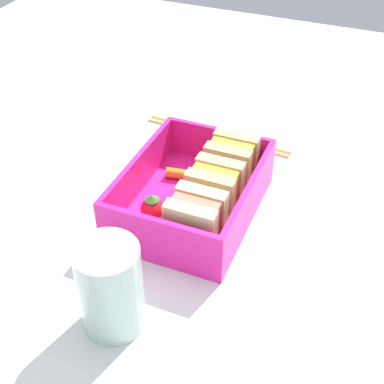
{
  "coord_description": "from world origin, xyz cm",
  "views": [
    {
      "loc": [
        41.61,
        17.15,
        38.89
      ],
      "look_at": [
        0.0,
        0.0,
        2.7
      ],
      "focal_mm": 50.0,
      "sensor_mm": 36.0,
      "label": 1
    }
  ],
  "objects": [
    {
      "name": "bento_tray",
      "position": [
        0.0,
        0.0,
        0.6
      ],
      "size": [
        17.75,
        13.37,
        1.2
      ],
      "primitive_type": "cube",
      "color": "#E41F8D",
      "rests_on": "ground_plane"
    },
    {
      "name": "bento_rim",
      "position": [
        0.0,
        0.0,
        3.48
      ],
      "size": [
        17.75,
        13.37,
        4.56
      ],
      "color": "#E41F8D",
      "rests_on": "bento_tray"
    },
    {
      "name": "strawberry_far_left",
      "position": [
        3.97,
        -2.84,
        2.6
      ],
      "size": [
        2.55,
        2.55,
        3.15
      ],
      "color": "red",
      "rests_on": "bento_tray"
    },
    {
      "name": "ground_plane",
      "position": [
        0.0,
        0.0,
        -1.0
      ],
      "size": [
        120.0,
        120.0,
        2.0
      ],
      "primitive_type": "cube",
      "color": "silver"
    },
    {
      "name": "chopstick_pair",
      "position": [
        -15.37,
        -2.71,
        0.35
      ],
      "size": [
        3.08,
        20.49,
        0.7
      ],
      "color": "tan",
      "rests_on": "ground_plane"
    },
    {
      "name": "drinking_glass",
      "position": [
        16.52,
        -0.61,
        4.43
      ],
      "size": [
        5.55,
        5.55,
        8.85
      ],
      "primitive_type": "cylinder",
      "color": "silver",
      "rests_on": "ground_plane"
    },
    {
      "name": "sandwich_left",
      "position": [
        -5.32,
        2.6,
        3.9
      ],
      "size": [
        4.51,
        5.21,
        5.4
      ],
      "color": "tan",
      "rests_on": "bento_tray"
    },
    {
      "name": "sandwich_center_left",
      "position": [
        0.0,
        2.6,
        3.9
      ],
      "size": [
        4.51,
        5.21,
        5.4
      ],
      "color": "tan",
      "rests_on": "bento_tray"
    },
    {
      "name": "sandwich_center",
      "position": [
        5.32,
        2.6,
        3.9
      ],
      "size": [
        4.51,
        5.21,
        5.4
      ],
      "color": "#D2C486",
      "rests_on": "bento_tray"
    },
    {
      "name": "carrot_stick_far_left",
      "position": [
        -3.64,
        -2.42,
        1.81
      ],
      "size": [
        1.91,
        4.46,
        1.23
      ],
      "primitive_type": "cylinder",
      "rotation": [
        1.57,
        0.0,
        0.16
      ],
      "color": "orange",
      "rests_on": "bento_tray"
    }
  ]
}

